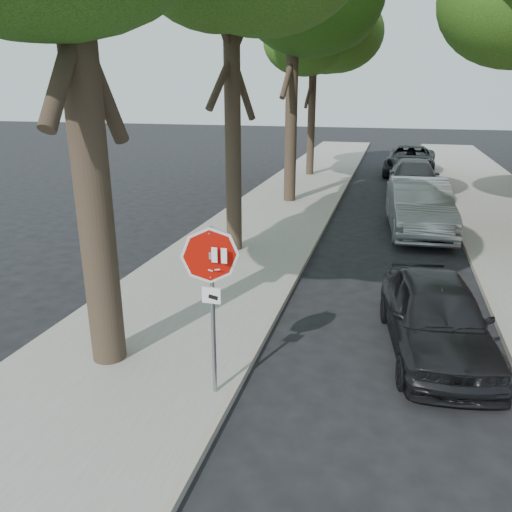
{
  "coord_description": "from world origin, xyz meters",
  "views": [
    {
      "loc": [
        1.62,
        -6.19,
        4.49
      ],
      "look_at": [
        -0.29,
        0.88,
        2.05
      ],
      "focal_mm": 35.0,
      "sensor_mm": 36.0,
      "label": 1
    }
  ],
  "objects_px": {
    "car_a": "(436,316)",
    "car_c": "(413,178)",
    "car_d": "(410,160)",
    "stop_sign": "(211,280)",
    "tree_far": "(314,34)",
    "car_b": "(419,207)"
  },
  "relations": [
    {
      "from": "stop_sign",
      "to": "car_d",
      "type": "xyz_separation_m",
      "value": [
        3.28,
        23.01,
        -1.16
      ]
    },
    {
      "from": "car_a",
      "to": "car_d",
      "type": "bearing_deg",
      "value": 82.44
    },
    {
      "from": "car_b",
      "to": "car_c",
      "type": "relative_size",
      "value": 0.99
    },
    {
      "from": "tree_far",
      "to": "car_c",
      "type": "bearing_deg",
      "value": -35.94
    },
    {
      "from": "tree_far",
      "to": "car_d",
      "type": "distance_m",
      "value": 8.54
    },
    {
      "from": "car_c",
      "to": "car_d",
      "type": "xyz_separation_m",
      "value": [
        -0.02,
        5.74,
        0.03
      ]
    },
    {
      "from": "car_d",
      "to": "stop_sign",
      "type": "bearing_deg",
      "value": -94.57
    },
    {
      "from": "car_b",
      "to": "car_c",
      "type": "distance_m",
      "value": 6.55
    },
    {
      "from": "tree_far",
      "to": "car_c",
      "type": "distance_m",
      "value": 9.21
    },
    {
      "from": "car_b",
      "to": "car_d",
      "type": "relative_size",
      "value": 0.91
    },
    {
      "from": "car_a",
      "to": "stop_sign",
      "type": "bearing_deg",
      "value": -151.21
    },
    {
      "from": "car_a",
      "to": "car_b",
      "type": "xyz_separation_m",
      "value": [
        0.0,
        8.3,
        0.16
      ]
    },
    {
      "from": "car_a",
      "to": "car_c",
      "type": "relative_size",
      "value": 0.78
    },
    {
      "from": "tree_far",
      "to": "car_a",
      "type": "bearing_deg",
      "value": -74.12
    },
    {
      "from": "tree_far",
      "to": "car_a",
      "type": "relative_size",
      "value": 2.29
    },
    {
      "from": "car_b",
      "to": "car_d",
      "type": "distance_m",
      "value": 12.28
    },
    {
      "from": "stop_sign",
      "to": "car_a",
      "type": "xyz_separation_m",
      "value": [
        3.3,
        2.43,
        -1.25
      ]
    },
    {
      "from": "tree_far",
      "to": "car_b",
      "type": "height_order",
      "value": "tree_far"
    },
    {
      "from": "stop_sign",
      "to": "car_a",
      "type": "relative_size",
      "value": 0.64
    },
    {
      "from": "car_a",
      "to": "car_c",
      "type": "xyz_separation_m",
      "value": [
        0.0,
        14.84,
        0.06
      ]
    },
    {
      "from": "stop_sign",
      "to": "tree_far",
      "type": "xyz_separation_m",
      "value": [
        -2.02,
        21.14,
        5.26
      ]
    },
    {
      "from": "stop_sign",
      "to": "car_c",
      "type": "bearing_deg",
      "value": 79.19
    }
  ]
}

